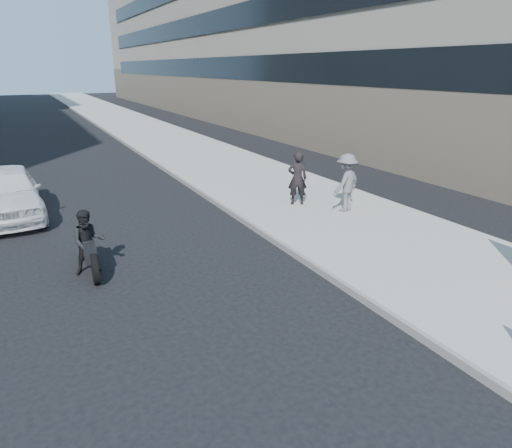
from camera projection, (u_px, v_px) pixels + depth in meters
ground at (310, 330)px, 7.79m from camera, size 160.00×160.00×0.00m
near_sidewalk at (175, 144)px, 26.30m from camera, size 5.00×120.00×0.15m
jogger at (346, 183)px, 13.52m from camera, size 1.27×1.00×1.72m
pedestrian_woman at (297, 178)px, 14.18m from camera, size 0.71×0.60×1.66m
white_sedan_near at (7, 193)px, 13.43m from camera, size 1.94×4.50×1.51m
motorcycle at (89, 245)px, 9.81m from camera, size 0.72×2.05×1.42m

